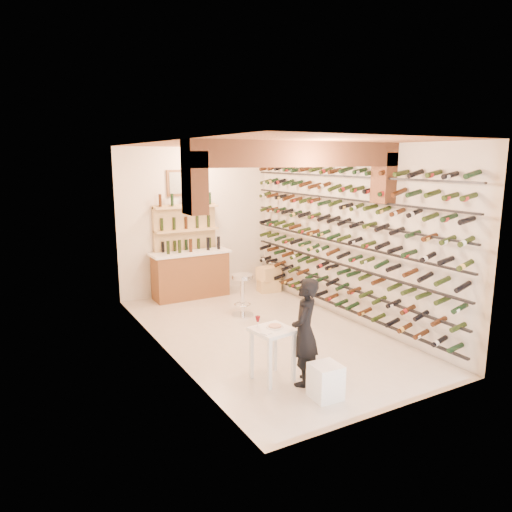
{
  "coord_description": "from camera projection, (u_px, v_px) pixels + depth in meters",
  "views": [
    {
      "loc": [
        -3.96,
        -6.76,
        2.96
      ],
      "look_at": [
        0.0,
        0.3,
        1.3
      ],
      "focal_mm": 33.44,
      "sensor_mm": 36.0,
      "label": 1
    }
  ],
  "objects": [
    {
      "name": "ground",
      "position": [
        264.0,
        332.0,
        8.26
      ],
      "size": [
        6.0,
        6.0,
        0.0
      ],
      "primitive_type": "plane",
      "color": "beige",
      "rests_on": "ground"
    },
    {
      "name": "room_shell",
      "position": [
        273.0,
        204.0,
        7.59
      ],
      "size": [
        3.52,
        6.02,
        3.21
      ],
      "color": "beige",
      "rests_on": "ground"
    },
    {
      "name": "wine_rack",
      "position": [
        337.0,
        237.0,
        8.69
      ],
      "size": [
        0.32,
        5.7,
        2.56
      ],
      "color": "black",
      "rests_on": "ground"
    },
    {
      "name": "back_counter",
      "position": [
        191.0,
        273.0,
        10.28
      ],
      "size": [
        1.7,
        0.62,
        1.29
      ],
      "color": "brown",
      "rests_on": "ground"
    },
    {
      "name": "back_shelving",
      "position": [
        186.0,
        242.0,
        10.35
      ],
      "size": [
        1.4,
        0.31,
        2.73
      ],
      "color": "tan",
      "rests_on": "ground"
    },
    {
      "name": "tasting_table",
      "position": [
        272.0,
        338.0,
        6.39
      ],
      "size": [
        0.56,
        0.56,
        0.89
      ],
      "rotation": [
        0.0,
        0.0,
        0.12
      ],
      "color": "white",
      "rests_on": "ground"
    },
    {
      "name": "white_stool",
      "position": [
        326.0,
        381.0,
        5.96
      ],
      "size": [
        0.37,
        0.37,
        0.44
      ],
      "primitive_type": "cube",
      "rotation": [
        0.0,
        0.0,
        -0.05
      ],
      "color": "white",
      "rests_on": "ground"
    },
    {
      "name": "person",
      "position": [
        305.0,
        332.0,
        6.26
      ],
      "size": [
        0.62,
        0.61,
        1.45
      ],
      "primitive_type": "imported",
      "rotation": [
        0.0,
        0.0,
        3.89
      ],
      "color": "black",
      "rests_on": "ground"
    },
    {
      "name": "chrome_barstool",
      "position": [
        242.0,
        292.0,
        9.04
      ],
      "size": [
        0.42,
        0.42,
        0.81
      ],
      "rotation": [
        0.0,
        0.0,
        0.38
      ],
      "color": "silver",
      "rests_on": "ground"
    },
    {
      "name": "crate_lower",
      "position": [
        269.0,
        285.0,
        10.79
      ],
      "size": [
        0.52,
        0.39,
        0.29
      ],
      "primitive_type": "cube",
      "rotation": [
        0.0,
        0.0,
        -0.13
      ],
      "color": "#DBB678",
      "rests_on": "ground"
    },
    {
      "name": "crate_upper",
      "position": [
        269.0,
        273.0,
        10.73
      ],
      "size": [
        0.55,
        0.42,
        0.29
      ],
      "primitive_type": "cube",
      "rotation": [
        0.0,
        0.0,
        0.17
      ],
      "color": "#DBB678",
      "rests_on": "crate_lower"
    }
  ]
}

